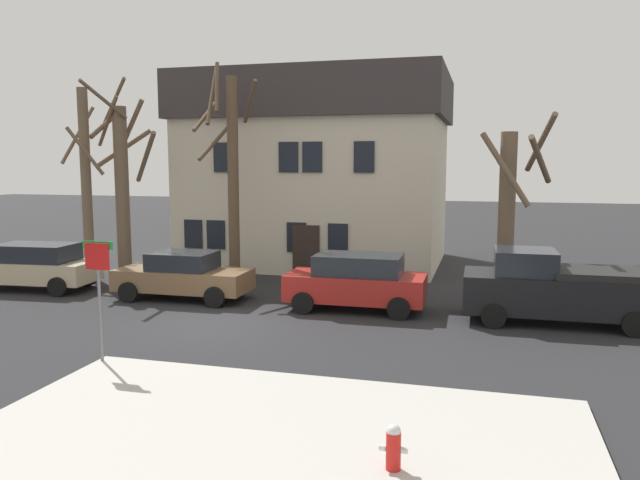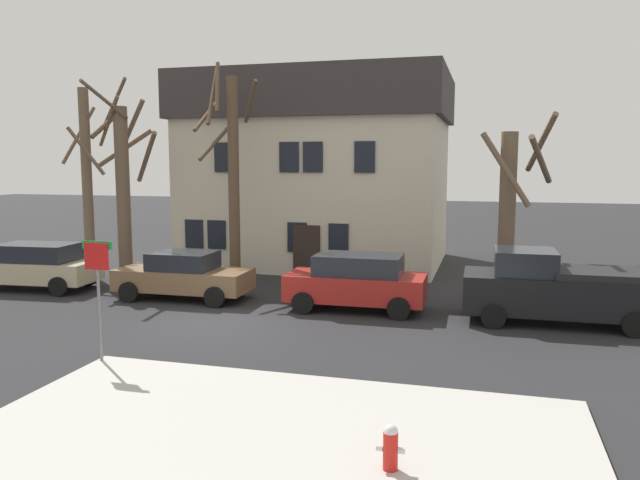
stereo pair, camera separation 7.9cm
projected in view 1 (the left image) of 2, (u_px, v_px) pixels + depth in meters
The scene contains 13 objects.
ground_plane at pixel (213, 323), 17.66m from camera, with size 120.00×120.00×0.00m, color #262628.
sidewalk_slab at pixel (255, 465), 9.26m from camera, with size 10.37×7.67×0.12m, color #B7B5AD.
building_main at pixel (319, 169), 28.17m from camera, with size 11.51×8.25×8.43m.
tree_bare_near at pixel (88, 173), 24.08m from camera, with size 2.76×3.11×7.84m.
tree_bare_mid at pixel (123, 184), 24.79m from camera, with size 3.13×2.15×7.14m.
tree_bare_far at pixel (231, 171), 22.97m from camera, with size 2.26×2.27×8.31m.
tree_bare_end at pixel (510, 207), 20.69m from camera, with size 2.41×2.85×6.19m.
car_beige_wagon at pixel (35, 266), 22.24m from camera, with size 4.53×2.35×1.67m.
car_brown_sedan at pixel (183, 275), 20.70m from camera, with size 4.53×2.08×1.60m.
car_red_wagon at pixel (357, 281), 19.15m from camera, with size 4.32×2.10×1.75m.
pickup_truck_black at pixel (557, 288), 17.56m from camera, with size 5.32×2.32×2.10m.
fire_hydrant at pixel (393, 446), 8.95m from camera, with size 0.42×0.22×0.69m.
street_sign_pole at pixel (99, 279), 13.70m from camera, with size 0.76×0.07×2.85m.
Camera 1 is at (7.48, -15.82, 4.57)m, focal length 34.54 mm.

